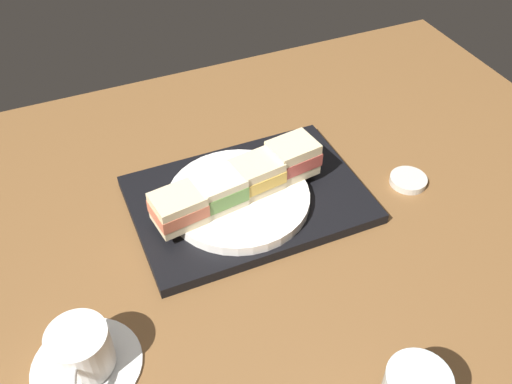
% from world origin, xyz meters
% --- Properties ---
extents(ground_plane, '(1.40, 1.00, 0.03)m').
position_xyz_m(ground_plane, '(0.00, 0.00, -0.01)').
color(ground_plane, brown).
extents(serving_tray, '(0.37, 0.26, 0.02)m').
position_xyz_m(serving_tray, '(-0.04, -0.06, 0.01)').
color(serving_tray, black).
rests_on(serving_tray, ground_plane).
extents(sandwich_plate, '(0.23, 0.23, 0.02)m').
position_xyz_m(sandwich_plate, '(-0.02, -0.05, 0.03)').
color(sandwich_plate, white).
rests_on(sandwich_plate, serving_tray).
extents(sandwich_nearmost, '(0.09, 0.07, 0.06)m').
position_xyz_m(sandwich_nearmost, '(-0.12, -0.07, 0.06)').
color(sandwich_nearmost, beige).
rests_on(sandwich_nearmost, sandwich_plate).
extents(sandwich_inner_near, '(0.08, 0.07, 0.05)m').
position_xyz_m(sandwich_inner_near, '(-0.05, -0.06, 0.06)').
color(sandwich_inner_near, beige).
rests_on(sandwich_inner_near, sandwich_plate).
extents(sandwich_inner_far, '(0.08, 0.07, 0.05)m').
position_xyz_m(sandwich_inner_far, '(0.02, -0.05, 0.06)').
color(sandwich_inner_far, beige).
rests_on(sandwich_inner_far, sandwich_plate).
extents(sandwich_farmost, '(0.08, 0.07, 0.05)m').
position_xyz_m(sandwich_farmost, '(0.08, -0.04, 0.06)').
color(sandwich_farmost, beige).
rests_on(sandwich_farmost, sandwich_plate).
extents(coffee_cup, '(0.14, 0.14, 0.07)m').
position_xyz_m(coffee_cup, '(0.27, 0.13, 0.03)').
color(coffee_cup, white).
rests_on(coffee_cup, ground_plane).
extents(small_sauce_dish, '(0.06, 0.06, 0.01)m').
position_xyz_m(small_sauce_dish, '(-0.31, -0.00, 0.01)').
color(small_sauce_dish, beige).
rests_on(small_sauce_dish, ground_plane).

